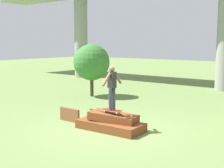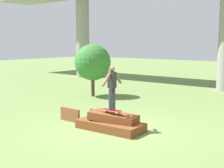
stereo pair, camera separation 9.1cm
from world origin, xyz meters
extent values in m
plane|color=olive|center=(0.00, 0.00, 0.00)|extent=(80.00, 80.00, 0.00)
cube|color=brown|center=(0.00, 0.00, 0.14)|extent=(2.32, 1.13, 0.29)
cube|color=brown|center=(0.06, 0.09, 0.42)|extent=(1.75, 1.02, 0.35)
cylinder|color=brown|center=(0.00, 0.00, 0.59)|extent=(1.84, 0.06, 0.06)
cube|color=brown|center=(-1.90, -0.05, 0.25)|extent=(0.93, 0.10, 0.49)
cube|color=maroon|center=(0.08, -0.02, 0.70)|extent=(0.73, 0.20, 0.01)
cylinder|color=silver|center=(0.34, 0.06, 0.65)|extent=(0.05, 0.03, 0.05)
cylinder|color=silver|center=(0.34, -0.10, 0.65)|extent=(0.05, 0.03, 0.05)
cylinder|color=silver|center=(-0.17, 0.07, 0.65)|extent=(0.05, 0.03, 0.05)
cylinder|color=silver|center=(-0.17, -0.10, 0.65)|extent=(0.05, 0.03, 0.05)
cylinder|color=#383D4C|center=(0.08, 0.07, 1.07)|extent=(0.12, 0.12, 0.73)
cylinder|color=#383D4C|center=(0.08, -0.10, 1.07)|extent=(0.12, 0.12, 0.73)
cube|color=black|center=(0.08, -0.02, 1.70)|extent=(0.22, 0.21, 0.53)
sphere|color=brown|center=(0.08, -0.02, 2.06)|extent=(0.19, 0.19, 0.19)
cylinder|color=brown|center=(0.09, 0.26, 1.74)|extent=(0.09, 0.42, 0.43)
cylinder|color=brown|center=(0.08, -0.30, 1.74)|extent=(0.09, 0.42, 0.43)
cylinder|color=gray|center=(-12.10, 11.15, 3.44)|extent=(1.10, 1.10, 6.88)
cylinder|color=#4C3823|center=(-4.93, 4.53, 0.51)|extent=(0.18, 0.18, 1.02)
sphere|color=#387A33|center=(-4.93, 4.53, 1.86)|extent=(1.96, 1.96, 1.96)
camera|label=1|loc=(6.37, -7.94, 2.91)|focal=50.00mm
camera|label=2|loc=(6.44, -7.89, 2.91)|focal=50.00mm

